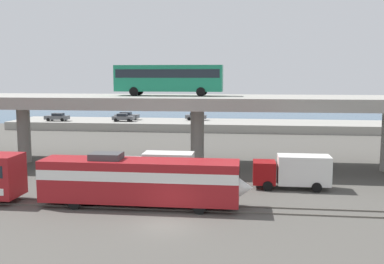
% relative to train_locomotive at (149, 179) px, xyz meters
% --- Properties ---
extents(ground_plane, '(260.00, 260.00, 0.00)m').
position_rel_train_locomotive_xyz_m(ground_plane, '(1.98, -4.00, -2.19)').
color(ground_plane, '#4C4944').
extents(rail_strip_near, '(110.00, 0.12, 0.12)m').
position_rel_train_locomotive_xyz_m(rail_strip_near, '(1.98, -0.76, -2.13)').
color(rail_strip_near, '#59544C').
rests_on(rail_strip_near, ground_plane).
extents(rail_strip_far, '(110.00, 0.12, 0.12)m').
position_rel_train_locomotive_xyz_m(rail_strip_far, '(1.98, 0.76, -2.13)').
color(rail_strip_far, '#59544C').
rests_on(rail_strip_far, ground_plane).
extents(train_locomotive, '(16.37, 3.04, 4.18)m').
position_rel_train_locomotive_xyz_m(train_locomotive, '(0.00, 0.00, 0.00)').
color(train_locomotive, maroon).
rests_on(train_locomotive, ground_plane).
extents(highway_overpass, '(96.00, 10.72, 7.87)m').
position_rel_train_locomotive_xyz_m(highway_overpass, '(1.98, 16.00, 4.83)').
color(highway_overpass, gray).
rests_on(highway_overpass, ground_plane).
extents(transit_bus_on_overpass, '(12.00, 2.68, 3.40)m').
position_rel_train_locomotive_xyz_m(transit_bus_on_overpass, '(-1.28, 16.55, 7.74)').
color(transit_bus_on_overpass, '#197A56').
rests_on(transit_bus_on_overpass, highway_overpass).
extents(service_truck_west, '(6.80, 2.46, 3.04)m').
position_rel_train_locomotive_xyz_m(service_truck_west, '(11.66, 7.16, -0.56)').
color(service_truck_west, maroon).
rests_on(service_truck_west, ground_plane).
extents(service_truck_east, '(6.80, 2.46, 3.04)m').
position_rel_train_locomotive_xyz_m(service_truck_east, '(-0.63, 7.16, -0.56)').
color(service_truck_east, silver).
rests_on(service_truck_east, ground_plane).
extents(pier_parking_lot, '(78.96, 11.74, 1.51)m').
position_rel_train_locomotive_xyz_m(pier_parking_lot, '(1.98, 51.00, -1.44)').
color(pier_parking_lot, gray).
rests_on(pier_parking_lot, ground_plane).
extents(parked_car_0, '(4.03, 1.82, 1.50)m').
position_rel_train_locomotive_xyz_m(parked_car_0, '(-15.69, 48.75, 0.09)').
color(parked_car_0, '#515459').
rests_on(parked_car_0, pier_parking_lot).
extents(parked_car_1, '(4.66, 1.99, 1.50)m').
position_rel_train_locomotive_xyz_m(parked_car_1, '(-15.92, 52.13, 0.09)').
color(parked_car_1, '#515459').
rests_on(parked_car_1, pier_parking_lot).
extents(parked_car_2, '(4.49, 1.90, 1.50)m').
position_rel_train_locomotive_xyz_m(parked_car_2, '(-28.42, 48.11, 0.09)').
color(parked_car_2, '#515459').
rests_on(parked_car_2, pier_parking_lot).
extents(parked_car_3, '(4.05, 1.82, 1.50)m').
position_rel_train_locomotive_xyz_m(parked_car_3, '(-2.37, 52.96, 0.09)').
color(parked_car_3, '#515459').
rests_on(parked_car_3, pier_parking_lot).
extents(harbor_water, '(140.00, 36.00, 0.01)m').
position_rel_train_locomotive_xyz_m(harbor_water, '(1.98, 74.00, -2.19)').
color(harbor_water, '#385B7A').
rests_on(harbor_water, ground_plane).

